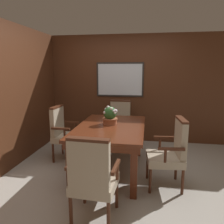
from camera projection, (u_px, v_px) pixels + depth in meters
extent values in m
plane|color=#A39E93|center=(110.00, 174.00, 3.56)|extent=(14.00, 14.00, 0.00)
cube|color=#4C2816|center=(123.00, 89.00, 5.08)|extent=(7.20, 0.06, 2.45)
cube|color=white|center=(120.00, 80.00, 5.01)|extent=(1.01, 0.01, 0.71)
cube|color=#282623|center=(120.00, 63.00, 4.94)|extent=(1.08, 0.02, 0.04)
cube|color=#282623|center=(120.00, 96.00, 5.08)|extent=(1.08, 0.02, 0.04)
cube|color=#282623|center=(98.00, 79.00, 5.09)|extent=(0.03, 0.02, 0.71)
cube|color=#282623|center=(143.00, 80.00, 4.93)|extent=(0.04, 0.02, 0.71)
cube|color=#4C2816|center=(7.00, 97.00, 3.59)|extent=(0.06, 7.20, 2.45)
cube|color=#562614|center=(70.00, 167.00, 2.97)|extent=(0.09, 0.09, 0.73)
cube|color=#562614|center=(134.00, 172.00, 2.83)|extent=(0.09, 0.09, 0.73)
cube|color=#562614|center=(95.00, 136.00, 4.39)|extent=(0.09, 0.09, 0.73)
cube|color=#562614|center=(139.00, 138.00, 4.25)|extent=(0.09, 0.09, 0.73)
cube|color=#562614|center=(111.00, 131.00, 3.55)|extent=(1.01, 1.62, 0.09)
cube|color=#562614|center=(111.00, 127.00, 3.54)|extent=(1.07, 1.68, 0.04)
cylinder|color=#472314|center=(107.00, 142.00, 4.58)|extent=(0.04, 0.04, 0.36)
cylinder|color=#472314|center=(126.00, 143.00, 4.49)|extent=(0.04, 0.04, 0.36)
cylinder|color=#472314|center=(111.00, 136.00, 4.99)|extent=(0.04, 0.04, 0.36)
cylinder|color=#472314|center=(129.00, 137.00, 4.91)|extent=(0.04, 0.04, 0.36)
cube|color=tan|center=(119.00, 129.00, 4.70)|extent=(0.50, 0.52, 0.11)
cube|color=tan|center=(120.00, 113.00, 4.84)|extent=(0.44, 0.10, 0.51)
cube|color=#472314|center=(120.00, 101.00, 4.78)|extent=(0.44, 0.11, 0.03)
cylinder|color=#472314|center=(107.00, 122.00, 4.68)|extent=(0.04, 0.04, 0.19)
cube|color=#472314|center=(108.00, 117.00, 4.74)|extent=(0.05, 0.35, 0.04)
cylinder|color=#472314|center=(130.00, 123.00, 4.58)|extent=(0.04, 0.04, 0.19)
cube|color=#472314|center=(130.00, 118.00, 4.63)|extent=(0.05, 0.35, 0.04)
cylinder|color=#472314|center=(117.00, 194.00, 2.66)|extent=(0.04, 0.04, 0.36)
cylinder|color=#472314|center=(84.00, 190.00, 2.75)|extent=(0.04, 0.04, 0.36)
cylinder|color=#472314|center=(108.00, 217.00, 2.25)|extent=(0.04, 0.04, 0.36)
cylinder|color=#472314|center=(71.00, 211.00, 2.33)|extent=(0.04, 0.04, 0.36)
cube|color=tan|center=(95.00, 183.00, 2.45)|extent=(0.50, 0.52, 0.11)
cube|color=tan|center=(89.00, 165.00, 2.19)|extent=(0.44, 0.10, 0.51)
cube|color=#472314|center=(88.00, 140.00, 2.14)|extent=(0.44, 0.11, 0.03)
cylinder|color=#472314|center=(117.00, 172.00, 2.41)|extent=(0.04, 0.04, 0.19)
cube|color=#472314|center=(116.00, 167.00, 2.32)|extent=(0.06, 0.35, 0.04)
cylinder|color=#472314|center=(75.00, 167.00, 2.51)|extent=(0.04, 0.04, 0.19)
cube|color=#472314|center=(72.00, 162.00, 2.42)|extent=(0.06, 0.35, 0.04)
cylinder|color=#472314|center=(76.00, 155.00, 3.88)|extent=(0.04, 0.04, 0.36)
cylinder|color=#472314|center=(83.00, 147.00, 4.28)|extent=(0.04, 0.04, 0.36)
cylinder|color=#472314|center=(53.00, 153.00, 3.96)|extent=(0.04, 0.04, 0.36)
cylinder|color=#472314|center=(63.00, 145.00, 4.36)|extent=(0.04, 0.04, 0.36)
cube|color=tan|center=(68.00, 138.00, 4.08)|extent=(0.51, 0.49, 0.11)
cube|color=tan|center=(57.00, 121.00, 4.05)|extent=(0.09, 0.44, 0.51)
cube|color=#472314|center=(56.00, 107.00, 4.00)|extent=(0.10, 0.44, 0.03)
cylinder|color=#472314|center=(65.00, 134.00, 3.80)|extent=(0.04, 0.04, 0.19)
cube|color=#472314|center=(60.00, 129.00, 3.80)|extent=(0.35, 0.05, 0.04)
cylinder|color=#472314|center=(75.00, 127.00, 4.28)|extent=(0.04, 0.04, 0.19)
cube|color=#472314|center=(71.00, 122.00, 4.27)|extent=(0.35, 0.05, 0.04)
cylinder|color=#472314|center=(147.00, 167.00, 3.38)|extent=(0.04, 0.04, 0.36)
cylinder|color=#472314|center=(150.00, 181.00, 2.98)|extent=(0.04, 0.04, 0.36)
cylinder|color=#472314|center=(176.00, 168.00, 3.35)|extent=(0.04, 0.04, 0.36)
cylinder|color=#472314|center=(183.00, 182.00, 2.95)|extent=(0.04, 0.04, 0.36)
cube|color=tan|center=(165.00, 159.00, 3.12)|extent=(0.54, 0.52, 0.11)
cube|color=tan|center=(181.00, 138.00, 3.05)|extent=(0.12, 0.44, 0.51)
cube|color=#472314|center=(182.00, 120.00, 2.99)|extent=(0.13, 0.44, 0.03)
cylinder|color=#472314|center=(160.00, 143.00, 3.33)|extent=(0.04, 0.04, 0.19)
cube|color=#472314|center=(165.00, 137.00, 3.31)|extent=(0.35, 0.07, 0.04)
cylinder|color=#472314|center=(165.00, 156.00, 2.85)|extent=(0.04, 0.04, 0.19)
cube|color=#472314|center=(171.00, 149.00, 2.83)|extent=(0.35, 0.07, 0.04)
cylinder|color=#9E5638|center=(110.00, 121.00, 3.63)|extent=(0.23, 0.23, 0.10)
cylinder|color=#9E5638|center=(110.00, 119.00, 3.62)|extent=(0.25, 0.25, 0.02)
sphere|color=#2D602D|center=(110.00, 113.00, 3.61)|extent=(0.22, 0.22, 0.22)
sphere|color=silver|center=(111.00, 109.00, 3.53)|extent=(0.05, 0.05, 0.05)
sphere|color=silver|center=(108.00, 107.00, 3.59)|extent=(0.06, 0.06, 0.06)
sphere|color=silver|center=(115.00, 110.00, 3.56)|extent=(0.05, 0.05, 0.05)
sphere|color=silver|center=(115.00, 113.00, 3.54)|extent=(0.04, 0.04, 0.04)
sphere|color=silver|center=(106.00, 109.00, 3.64)|extent=(0.04, 0.04, 0.04)
sphere|color=silver|center=(113.00, 111.00, 3.53)|extent=(0.04, 0.04, 0.04)
sphere|color=silver|center=(116.00, 111.00, 3.58)|extent=(0.06, 0.06, 0.06)
sphere|color=silver|center=(105.00, 113.00, 3.55)|extent=(0.05, 0.05, 0.05)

